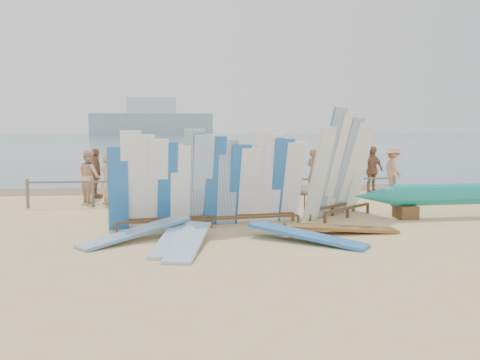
{
  "coord_description": "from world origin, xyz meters",
  "views": [
    {
      "loc": [
        -1.19,
        -13.44,
        2.48
      ],
      "look_at": [
        0.51,
        1.27,
        0.98
      ],
      "focal_mm": 38.0,
      "sensor_mm": 36.0,
      "label": 1
    }
  ],
  "objects": [
    {
      "name": "beachgoer_2",
      "position": [
        -4.26,
        3.98,
        0.88
      ],
      "size": [
        0.8,
        0.95,
        1.77
      ],
      "primitive_type": "imported",
      "rotation": [
        0.0,
        0.0,
        2.13
      ],
      "color": "beige",
      "rests_on": "ground"
    },
    {
      "name": "beachgoer_8",
      "position": [
        4.19,
        4.25,
        0.81
      ],
      "size": [
        0.57,
        0.86,
        1.62
      ],
      "primitive_type": "imported",
      "rotation": [
        0.0,
        0.0,
        4.97
      ],
      "color": "beige",
      "rests_on": "ground"
    },
    {
      "name": "outrigger_canoe",
      "position": [
        6.79,
        -0.11,
        0.61
      ],
      "size": [
        6.73,
        0.87,
        0.95
      ],
      "rotation": [
        0.0,
        0.0,
        0.04
      ],
      "color": "brown",
      "rests_on": "ground"
    },
    {
      "name": "beachgoer_7",
      "position": [
        3.8,
        5.29,
        0.86
      ],
      "size": [
        0.61,
        0.72,
        1.72
      ],
      "primitive_type": "imported",
      "rotation": [
        0.0,
        0.0,
        2.1
      ],
      "color": "#8C6042",
      "rests_on": "ground"
    },
    {
      "name": "beachgoer_5",
      "position": [
        -0.14,
        5.56,
        0.79
      ],
      "size": [
        0.59,
        1.49,
        1.57
      ],
      "primitive_type": "imported",
      "rotation": [
        0.0,
        0.0,
        1.66
      ],
      "color": "beige",
      "rests_on": "ground"
    },
    {
      "name": "flat_board_e",
      "position": [
        -2.22,
        -2.16,
        0.0
      ],
      "size": [
        2.46,
        2.1,
        0.38
      ],
      "primitive_type": "cube",
      "rotation": [
        0.12,
        0.0,
        -0.91
      ],
      "color": "silver",
      "rests_on": "ground"
    },
    {
      "name": "main_surfboard_rack",
      "position": [
        -0.49,
        -0.74,
        1.11
      ],
      "size": [
        4.97,
        1.24,
        2.47
      ],
      "rotation": [
        0.0,
        0.0,
        0.13
      ],
      "color": "brown",
      "rests_on": "ground"
    },
    {
      "name": "flat_board_a",
      "position": [
        -1.05,
        -3.01,
        0.0
      ],
      "size": [
        1.08,
        2.75,
        0.3
      ],
      "primitive_type": "cube",
      "rotation": [
        0.09,
        0.0,
        -0.2
      ],
      "color": "#83ACD1",
      "rests_on": "ground"
    },
    {
      "name": "beachgoer_1",
      "position": [
        -2.57,
        4.78,
        0.81
      ],
      "size": [
        0.67,
        0.54,
        1.63
      ],
      "primitive_type": "imported",
      "rotation": [
        0.0,
        0.0,
        5.86
      ],
      "color": "#8C6042",
      "rests_on": "ground"
    },
    {
      "name": "flat_board_c",
      "position": [
        2.57,
        -1.92,
        0.0
      ],
      "size": [
        2.7,
        0.58,
        0.25
      ],
      "primitive_type": "cube",
      "rotation": [
        0.07,
        0.0,
        1.58
      ],
      "color": "brown",
      "rests_on": "ground"
    },
    {
      "name": "beachgoer_extra_1",
      "position": [
        -4.24,
        5.07,
        0.89
      ],
      "size": [
        0.48,
        1.06,
        1.79
      ],
      "primitive_type": "imported",
      "rotation": [
        0.0,
        0.0,
        1.55
      ],
      "color": "#8C6042",
      "rests_on": "ground"
    },
    {
      "name": "distant_ship",
      "position": [
        -12.0,
        180.0,
        5.31
      ],
      "size": [
        45.0,
        8.0,
        14.0
      ],
      "color": "#999EA3",
      "rests_on": "ocean"
    },
    {
      "name": "ground",
      "position": [
        0.0,
        0.0,
        0.0
      ],
      "size": [
        160.0,
        160.0,
        0.0
      ],
      "primitive_type": "plane",
      "color": "#D2B579",
      "rests_on": "ground"
    },
    {
      "name": "beachgoer_3",
      "position": [
        -0.07,
        6.76,
        0.76
      ],
      "size": [
        1.07,
        0.71,
        1.53
      ],
      "primitive_type": "imported",
      "rotation": [
        0.0,
        0.0,
        0.34
      ],
      "color": "tan",
      "rests_on": "ground"
    },
    {
      "name": "beach_chair_right",
      "position": [
        0.79,
        4.1,
        0.25
      ],
      "size": [
        0.66,
        0.67,
        0.86
      ],
      "rotation": [
        0.0,
        0.0,
        0.23
      ],
      "color": "red",
      "rests_on": "ground"
    },
    {
      "name": "flat_board_b",
      "position": [
        -1.36,
        -2.63,
        0.0
      ],
      "size": [
        1.01,
        2.75,
        0.26
      ],
      "primitive_type": "cube",
      "rotation": [
        0.07,
        0.0,
        -0.17
      ],
      "color": "#83ACD1",
      "rests_on": "ground"
    },
    {
      "name": "beachgoer_0",
      "position": [
        -3.49,
        3.6,
        0.92
      ],
      "size": [
        0.72,
        0.99,
        1.84
      ],
      "primitive_type": "imported",
      "rotation": [
        0.0,
        0.0,
        4.35
      ],
      "color": "tan",
      "rests_on": "ground"
    },
    {
      "name": "beachgoer_10",
      "position": [
        6.06,
        5.22,
        0.91
      ],
      "size": [
        1.16,
        0.82,
        1.81
      ],
      "primitive_type": "imported",
      "rotation": [
        0.0,
        0.0,
        0.38
      ],
      "color": "#8C6042",
      "rests_on": "ground"
    },
    {
      "name": "fence",
      "position": [
        0.0,
        3.0,
        0.63
      ],
      "size": [
        12.08,
        0.08,
        0.9
      ],
      "color": "#6D5E52",
      "rests_on": "ground"
    },
    {
      "name": "flat_board_d",
      "position": [
        1.52,
        -2.76,
        0.0
      ],
      "size": [
        2.46,
        2.12,
        0.31
      ],
      "primitive_type": "cube",
      "rotation": [
        0.09,
        0.0,
        0.9
      ],
      "color": "#2365B3",
      "rests_on": "ground"
    },
    {
      "name": "beach_chair_left",
      "position": [
        -0.46,
        3.98,
        0.23
      ],
      "size": [
        0.71,
        0.72,
        0.8
      ],
      "rotation": [
        0.0,
        0.0,
        -0.59
      ],
      "color": "red",
      "rests_on": "ground"
    },
    {
      "name": "vendor_table",
      "position": [
        1.93,
        0.31,
        0.38
      ],
      "size": [
        0.86,
        0.61,
        1.14
      ],
      "rotation": [
        0.0,
        0.0,
        0.01
      ],
      "color": "brown",
      "rests_on": "ground"
    },
    {
      "name": "ocean",
      "position": [
        0.0,
        128.0,
        0.0
      ],
      "size": [
        320.0,
        240.0,
        0.02
      ],
      "primitive_type": "cube",
      "color": "#436878",
      "rests_on": "ground"
    },
    {
      "name": "beachgoer_9",
      "position": [
        7.07,
        5.6,
        0.89
      ],
      "size": [
        0.5,
        1.15,
        1.77
      ],
      "primitive_type": "imported",
      "rotation": [
        0.0,
        0.0,
        1.59
      ],
      "color": "tan",
      "rests_on": "ground"
    },
    {
      "name": "wet_sand_strip",
      "position": [
        0.0,
        7.2,
        0.0
      ],
      "size": [
        40.0,
        2.6,
        0.01
      ],
      "primitive_type": "cube",
      "color": "brown",
      "rests_on": "ground"
    },
    {
      "name": "beachgoer_4",
      "position": [
        0.92,
        3.7,
        0.87
      ],
      "size": [
        1.09,
        0.67,
        1.73
      ],
      "primitive_type": "imported",
      "rotation": [
        0.0,
        0.0,
        6.04
      ],
      "color": "#8C6042",
      "rests_on": "ground"
    },
    {
      "name": "stroller",
      "position": [
        1.65,
        4.17,
        0.43
      ],
      "size": [
        0.66,
        0.86,
        1.08
      ],
      "rotation": [
        0.0,
        0.0,
        0.17
      ],
      "color": "red",
      "rests_on": "ground"
    },
    {
      "name": "side_surfboard_rack",
      "position": [
        3.22,
        0.25,
        1.36
      ],
      "size": [
        2.46,
        2.21,
        3.04
      ],
      "rotation": [
        0.0,
        0.0,
        0.7
      ],
      "color": "brown",
      "rests_on": "ground"
    }
  ]
}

